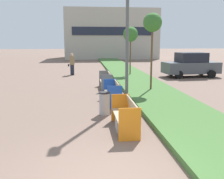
{
  "coord_description": "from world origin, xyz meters",
  "views": [
    {
      "loc": [
        -0.31,
        -4.62,
        2.72
      ],
      "look_at": [
        0.9,
        6.77,
        0.6
      ],
      "focal_mm": 42.0,
      "sensor_mm": 36.0,
      "label": 1
    }
  ],
  "objects_px": {
    "street_lamp_post": "(127,13)",
    "pedestrian_walking": "(72,64)",
    "bench_grey_frame": "(106,82)",
    "sapling_tree_near": "(153,24)",
    "bench_blue_frame": "(113,95)",
    "litter_bin": "(105,103)",
    "sapling_tree_far": "(131,35)",
    "bench_orange_frame": "(126,118)",
    "parked_car_distant": "(191,65)"
  },
  "relations": [
    {
      "from": "bench_blue_frame",
      "to": "sapling_tree_near",
      "type": "xyz_separation_m",
      "value": [
        2.3,
        2.26,
        3.23
      ]
    },
    {
      "from": "sapling_tree_far",
      "to": "parked_car_distant",
      "type": "distance_m",
      "value": 5.19
    },
    {
      "from": "bench_orange_frame",
      "to": "street_lamp_post",
      "type": "bearing_deg",
      "value": 80.34
    },
    {
      "from": "bench_grey_frame",
      "to": "street_lamp_post",
      "type": "distance_m",
      "value": 5.1
    },
    {
      "from": "sapling_tree_near",
      "to": "parked_car_distant",
      "type": "distance_m",
      "value": 7.82
    },
    {
      "from": "bench_grey_frame",
      "to": "sapling_tree_far",
      "type": "bearing_deg",
      "value": 65.63
    },
    {
      "from": "sapling_tree_far",
      "to": "bench_blue_frame",
      "type": "bearing_deg",
      "value": -104.76
    },
    {
      "from": "sapling_tree_near",
      "to": "litter_bin",
      "type": "bearing_deg",
      "value": -124.62
    },
    {
      "from": "sapling_tree_far",
      "to": "pedestrian_walking",
      "type": "xyz_separation_m",
      "value": [
        -4.53,
        1.38,
        -2.31
      ]
    },
    {
      "from": "parked_car_distant",
      "to": "bench_orange_frame",
      "type": "bearing_deg",
      "value": -125.99
    },
    {
      "from": "bench_orange_frame",
      "to": "sapling_tree_near",
      "type": "relative_size",
      "value": 0.47
    },
    {
      "from": "parked_car_distant",
      "to": "bench_grey_frame",
      "type": "bearing_deg",
      "value": -153.03
    },
    {
      "from": "parked_car_distant",
      "to": "pedestrian_walking",
      "type": "bearing_deg",
      "value": 161.75
    },
    {
      "from": "sapling_tree_near",
      "to": "parked_car_distant",
      "type": "xyz_separation_m",
      "value": [
        4.6,
        5.73,
        -2.68
      ]
    },
    {
      "from": "pedestrian_walking",
      "to": "parked_car_distant",
      "type": "bearing_deg",
      "value": -13.0
    },
    {
      "from": "bench_orange_frame",
      "to": "street_lamp_post",
      "type": "relative_size",
      "value": 0.28
    },
    {
      "from": "bench_blue_frame",
      "to": "parked_car_distant",
      "type": "xyz_separation_m",
      "value": [
        6.89,
        7.99,
        0.55
      ]
    },
    {
      "from": "street_lamp_post",
      "to": "sapling_tree_far",
      "type": "bearing_deg",
      "value": 79.06
    },
    {
      "from": "bench_grey_frame",
      "to": "parked_car_distant",
      "type": "distance_m",
      "value": 8.17
    },
    {
      "from": "pedestrian_walking",
      "to": "parked_car_distant",
      "type": "xyz_separation_m",
      "value": [
        9.13,
        -2.11,
        0.02
      ]
    },
    {
      "from": "bench_blue_frame",
      "to": "sapling_tree_far",
      "type": "height_order",
      "value": "sapling_tree_far"
    },
    {
      "from": "street_lamp_post",
      "to": "parked_car_distant",
      "type": "bearing_deg",
      "value": 51.8
    },
    {
      "from": "bench_grey_frame",
      "to": "litter_bin",
      "type": "xyz_separation_m",
      "value": [
        -0.52,
        -5.47,
        0.07
      ]
    },
    {
      "from": "sapling_tree_far",
      "to": "parked_car_distant",
      "type": "xyz_separation_m",
      "value": [
        4.6,
        -0.73,
        -2.29
      ]
    },
    {
      "from": "sapling_tree_near",
      "to": "bench_blue_frame",
      "type": "bearing_deg",
      "value": -135.49
    },
    {
      "from": "bench_grey_frame",
      "to": "sapling_tree_far",
      "type": "distance_m",
      "value": 6.25
    },
    {
      "from": "litter_bin",
      "to": "street_lamp_post",
      "type": "relative_size",
      "value": 0.12
    },
    {
      "from": "bench_grey_frame",
      "to": "sapling_tree_near",
      "type": "relative_size",
      "value": 0.47
    },
    {
      "from": "street_lamp_post",
      "to": "pedestrian_walking",
      "type": "xyz_separation_m",
      "value": [
        -2.84,
        10.09,
        -2.99
      ]
    },
    {
      "from": "bench_grey_frame",
      "to": "litter_bin",
      "type": "distance_m",
      "value": 5.49
    },
    {
      "from": "bench_blue_frame",
      "to": "street_lamp_post",
      "type": "height_order",
      "value": "street_lamp_post"
    },
    {
      "from": "bench_grey_frame",
      "to": "sapling_tree_near",
      "type": "bearing_deg",
      "value": -31.16
    },
    {
      "from": "bench_grey_frame",
      "to": "sapling_tree_far",
      "type": "height_order",
      "value": "sapling_tree_far"
    },
    {
      "from": "bench_orange_frame",
      "to": "sapling_tree_near",
      "type": "distance_m",
      "value": 7.07
    },
    {
      "from": "bench_orange_frame",
      "to": "bench_grey_frame",
      "type": "relative_size",
      "value": 0.99
    },
    {
      "from": "bench_grey_frame",
      "to": "street_lamp_post",
      "type": "xyz_separation_m",
      "value": [
        0.61,
        -3.64,
        3.52
      ]
    },
    {
      "from": "bench_grey_frame",
      "to": "street_lamp_post",
      "type": "relative_size",
      "value": 0.28
    },
    {
      "from": "sapling_tree_far",
      "to": "parked_car_distant",
      "type": "height_order",
      "value": "sapling_tree_far"
    },
    {
      "from": "street_lamp_post",
      "to": "parked_car_distant",
      "type": "xyz_separation_m",
      "value": [
        6.28,
        7.98,
        -2.97
      ]
    },
    {
      "from": "bench_blue_frame",
      "to": "street_lamp_post",
      "type": "bearing_deg",
      "value": 1.07
    },
    {
      "from": "bench_orange_frame",
      "to": "street_lamp_post",
      "type": "height_order",
      "value": "street_lamp_post"
    },
    {
      "from": "bench_grey_frame",
      "to": "sapling_tree_near",
      "type": "height_order",
      "value": "sapling_tree_near"
    },
    {
      "from": "sapling_tree_far",
      "to": "parked_car_distant",
      "type": "relative_size",
      "value": 0.87
    },
    {
      "from": "bench_blue_frame",
      "to": "parked_car_distant",
      "type": "distance_m",
      "value": 10.57
    },
    {
      "from": "bench_blue_frame",
      "to": "litter_bin",
      "type": "xyz_separation_m",
      "value": [
        -0.52,
        -1.82,
        0.07
      ]
    },
    {
      "from": "bench_grey_frame",
      "to": "sapling_tree_far",
      "type": "relative_size",
      "value": 0.51
    },
    {
      "from": "bench_orange_frame",
      "to": "pedestrian_walking",
      "type": "xyz_separation_m",
      "value": [
        -2.23,
        13.7,
        0.53
      ]
    },
    {
      "from": "bench_orange_frame",
      "to": "parked_car_distant",
      "type": "distance_m",
      "value": 13.5
    },
    {
      "from": "sapling_tree_far",
      "to": "street_lamp_post",
      "type": "bearing_deg",
      "value": -100.94
    },
    {
      "from": "bench_grey_frame",
      "to": "sapling_tree_far",
      "type": "xyz_separation_m",
      "value": [
        2.3,
        5.07,
        2.84
      ]
    }
  ]
}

